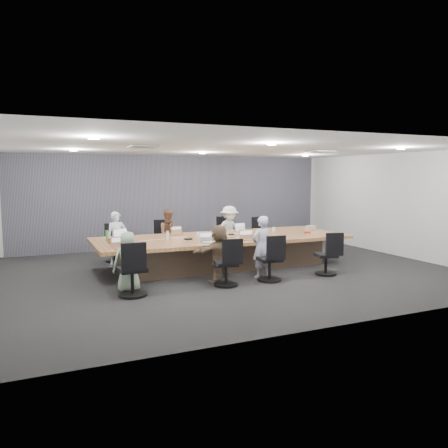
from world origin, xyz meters
name	(u,v)px	position (x,y,z in m)	size (l,w,h in m)	color
floor	(231,271)	(0.00, 0.00, 0.00)	(10.00, 8.00, 0.00)	black
ceiling	(231,148)	(0.00, 0.00, 2.80)	(10.00, 8.00, 0.00)	white
wall_back	(177,201)	(0.00, 4.00, 1.40)	(10.00, 2.80, 0.00)	beige
wall_front	(347,231)	(0.00, -4.00, 1.40)	(10.00, 2.80, 0.00)	beige
wall_right	(397,205)	(5.00, 0.00, 1.40)	(8.00, 2.80, 0.00)	beige
curtain	(178,201)	(0.00, 3.92, 1.40)	(9.80, 0.04, 2.80)	slate
conference_table	(222,250)	(0.00, 0.50, 0.40)	(6.00, 2.20, 0.74)	brown
chair_0	(115,247)	(-2.26, 2.20, 0.37)	(0.50, 0.50, 0.74)	black
chair_1	(166,243)	(-0.90, 2.20, 0.40)	(0.55, 0.55, 0.81)	black
chair_2	(224,238)	(0.80, 2.20, 0.43)	(0.58, 0.58, 0.86)	black
chair_3	(260,238)	(1.93, 2.20, 0.38)	(0.51, 0.51, 0.76)	black
chair_4	(132,274)	(-2.52, -1.20, 0.41)	(0.56, 0.56, 0.83)	black
chair_5	(226,267)	(-0.66, -1.20, 0.37)	(0.51, 0.51, 0.75)	black
chair_6	(270,263)	(0.33, -1.20, 0.38)	(0.52, 0.52, 0.76)	black
chair_7	(326,259)	(1.76, -1.20, 0.36)	(0.49, 0.49, 0.73)	black
person_0	(117,238)	(-2.26, 1.85, 0.65)	(0.48, 0.31, 1.31)	silver
laptop_0	(121,237)	(-2.26, 1.30, 0.75)	(0.33, 0.23, 0.02)	#B2B2B7
person_1	(170,235)	(-0.90, 1.85, 0.66)	(0.64, 0.50, 1.32)	brown
laptop_1	(176,234)	(-0.90, 1.30, 0.75)	(0.29, 0.20, 0.02)	#8C6647
person_2	(229,231)	(0.80, 1.85, 0.68)	(0.88, 0.51, 1.36)	silver
laptop_2	(238,231)	(0.80, 1.30, 0.75)	(0.29, 0.20, 0.02)	#B2B2B7
person_4	(128,262)	(-2.52, -0.85, 0.58)	(0.56, 0.37, 1.15)	gray
laptop_4	(122,248)	(-2.52, -0.30, 0.75)	(0.36, 0.24, 0.02)	#8C6647
person_5	(219,253)	(-0.66, -0.85, 0.60)	(1.11, 0.35, 1.20)	brown
laptop_5	(209,242)	(-0.66, -0.30, 0.75)	(0.29, 0.20, 0.02)	#B2B2B7
person_6	(262,247)	(0.33, -0.85, 0.67)	(0.49, 0.32, 1.34)	#AAA9C6
laptop_6	(250,240)	(0.33, -0.30, 0.75)	(0.31, 0.21, 0.02)	#8C6647
bottle_green_left	(107,236)	(-2.65, 0.82, 0.86)	(0.07, 0.07, 0.25)	#437A3F
bottle_green_right	(267,232)	(1.00, 0.11, 0.85)	(0.06, 0.06, 0.23)	#437A3F
bottle_clear	(168,236)	(-1.38, 0.41, 0.85)	(0.06, 0.06, 0.21)	silver
cup_white_far	(198,234)	(-0.49, 0.85, 0.79)	(0.07, 0.07, 0.09)	white
cup_white_near	(274,229)	(1.65, 0.89, 0.79)	(0.08, 0.08, 0.10)	white
mug_brown	(110,241)	(-2.65, 0.47, 0.79)	(0.09, 0.09, 0.11)	brown
mic_left	(188,239)	(-0.92, 0.33, 0.76)	(0.16, 0.11, 0.03)	black
mic_right	(231,234)	(0.32, 0.69, 0.75)	(0.13, 0.09, 0.03)	black
stapler	(220,237)	(-0.14, 0.30, 0.77)	(0.17, 0.04, 0.06)	black
canvas_bag	(311,228)	(2.58, 0.57, 0.81)	(0.25, 0.15, 0.13)	tan
snack_packet	(307,232)	(2.22, 0.19, 0.76)	(0.16, 0.11, 0.04)	red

